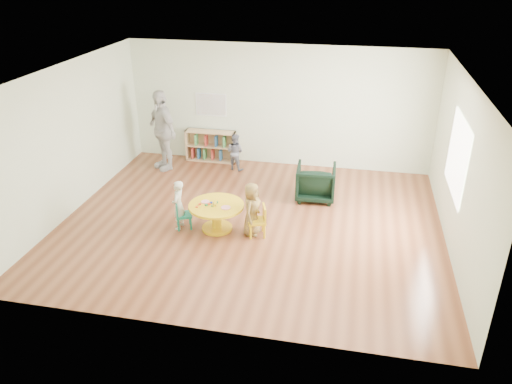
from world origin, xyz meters
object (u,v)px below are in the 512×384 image
armchair (316,182)px  activity_table (217,212)px  adult_caretaker (162,130)px  bookshelf (211,146)px  toddler (235,152)px  kid_chair_left (181,214)px  kid_chair_right (259,220)px  child_left (178,205)px  child_right (252,209)px

armchair → activity_table: bearing=42.2°
armchair → adult_caretaker: (-3.61, 0.90, 0.57)m
bookshelf → toddler: bearing=-31.0°
kid_chair_left → bookshelf: bearing=162.5°
toddler → adult_caretaker: adult_caretaker is taller
activity_table → toddler: bearing=97.0°
kid_chair_right → child_left: bearing=73.5°
child_left → toddler: (0.35, 2.87, -0.04)m
armchair → child_right: child_right is taller
kid_chair_left → adult_caretaker: 3.01m
adult_caretaker → activity_table: bearing=-11.2°
kid_chair_left → armchair: (2.28, 1.72, 0.08)m
child_left → kid_chair_right: bearing=90.1°
kid_chair_left → bookshelf: (-0.41, 3.30, 0.08)m
toddler → activity_table: bearing=113.3°
kid_chair_left → kid_chair_right: bearing=66.6°
toddler → armchair: bearing=166.2°
child_right → toddler: bearing=25.8°
child_left → child_right: 1.35m
kid_chair_right → toddler: size_ratio=0.67×
child_left → toddler: bearing=171.9°
activity_table → bookshelf: 3.38m
activity_table → kid_chair_left: (-0.64, -0.09, -0.06)m
armchair → child_left: (-2.32, -1.72, 0.11)m
armchair → adult_caretaker: size_ratio=0.43×
kid_chair_right → armchair: size_ratio=0.73×
activity_table → adult_caretaker: (-1.98, 2.53, 0.58)m
child_right → toddler: size_ratio=1.14×
child_left → bookshelf: bearing=-174.9°
activity_table → kid_chair_right: 0.80m
activity_table → toddler: 2.81m
kid_chair_right → bookshelf: bookshelf is taller
kid_chair_right → kid_chair_left: bearing=73.4°
bookshelf → child_left: bearing=-83.7°
activity_table → kid_chair_right: size_ratio=1.73×
adult_caretaker → kid_chair_right: bearing=-2.2°
bookshelf → activity_table: bearing=-71.8°
kid_chair_right → toddler: bearing=4.0°
bookshelf → toddler: toddler is taller
bookshelf → armchair: (2.69, -1.58, -0.00)m
activity_table → child_left: (-0.69, -0.09, 0.12)m
armchair → child_left: bearing=33.8°
kid_chair_left → armchair: size_ratio=0.66×
kid_chair_left → child_left: (-0.05, -0.00, 0.18)m
bookshelf → adult_caretaker: 1.28m
kid_chair_right → bookshelf: size_ratio=0.48×
toddler → kid_chair_left: bearing=100.4°
child_right → adult_caretaker: (-2.64, 2.56, 0.43)m
child_right → toddler: child_right is taller
child_left → child_right: child_right is taller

